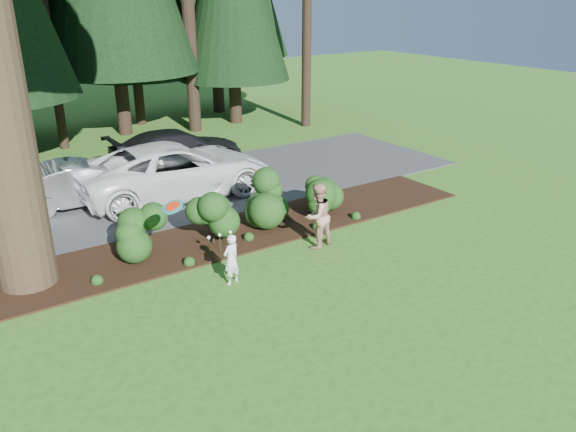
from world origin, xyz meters
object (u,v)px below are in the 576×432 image
object	(u,v)px
car_silver_wagon	(83,183)
child	(231,259)
car_white_suv	(176,170)
adult	(317,216)
frisbee	(172,207)
car_dark_suv	(177,149)

from	to	relation	value
car_silver_wagon	child	bearing A→B (deg)	-167.51
car_white_suv	adult	size ratio (longest dim) A/B	3.62
car_silver_wagon	car_white_suv	bearing A→B (deg)	-106.12
child	frisbee	size ratio (longest dim) A/B	2.66
car_silver_wagon	car_white_suv	size ratio (longest dim) A/B	0.68
car_silver_wagon	adult	size ratio (longest dim) A/B	2.45
car_dark_suv	frisbee	size ratio (longest dim) A/B	11.14
car_white_suv	child	xyz separation A→B (m)	(-1.33, -6.12, -0.29)
car_dark_suv	frisbee	distance (m)	9.80
car_white_suv	child	size ratio (longest dim) A/B	5.18
car_silver_wagon	child	size ratio (longest dim) A/B	3.51
car_silver_wagon	frisbee	bearing A→B (deg)	-177.86
car_silver_wagon	car_white_suv	xyz separation A→B (m)	(2.71, -0.85, 0.17)
car_white_suv	adult	xyz separation A→B (m)	(1.44, -5.60, -0.03)
car_dark_suv	frisbee	bearing A→B (deg)	155.68
child	car_dark_suv	bearing A→B (deg)	-123.43
frisbee	adult	bearing A→B (deg)	7.31
car_white_suv	frisbee	bearing A→B (deg)	158.40
child	adult	world-z (taller)	adult
frisbee	child	bearing A→B (deg)	-0.06
car_white_suv	frisbee	distance (m)	6.76
car_dark_suv	child	bearing A→B (deg)	162.95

